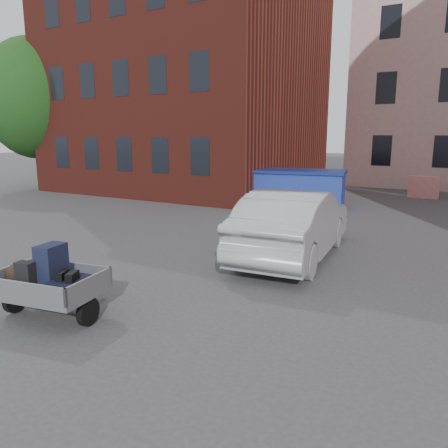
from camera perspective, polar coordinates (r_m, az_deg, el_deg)
The scene contains 7 objects.
ground at distance 8.50m, azimuth -4.41°, elevation -8.09°, with size 120.00×120.00×0.00m, color #38383A.
building_brick at distance 24.17m, azimuth -4.83°, elevation 21.49°, with size 12.00×10.00×14.00m, color #591E16.
far_building at distance 37.70m, azimuth -10.80°, elevation 13.20°, with size 6.00×6.00×8.00m, color maroon.
tree at distance 25.90m, azimuth -23.55°, elevation 15.85°, with size 5.28×5.28×8.30m.
trailer at distance 7.40m, azimuth -22.05°, elevation -7.01°, with size 1.76×1.92×1.20m.
dumpster at distance 17.69m, azimuth 9.81°, elevation 4.61°, with size 3.80×2.43×1.48m.
silver_car at distance 10.36m, azimuth 9.11°, elevation 0.04°, with size 1.70×4.88×1.61m, color #9EA1A5.
Camera 1 is at (4.57, -6.57, 2.87)m, focal length 35.00 mm.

